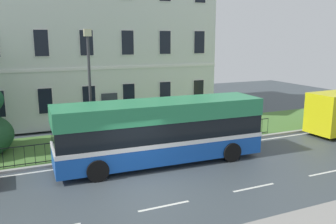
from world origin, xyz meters
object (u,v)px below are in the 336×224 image
object	(u,v)px
georgian_townhouse	(91,29)
single_decker_bus	(161,131)
street_lamp_post	(90,83)
litter_bin	(181,132)

from	to	relation	value
georgian_townhouse	single_decker_bus	world-z (taller)	georgian_townhouse
georgian_townhouse	street_lamp_post	xyz separation A→B (m)	(-2.36, -9.96, -2.95)
georgian_townhouse	single_decker_bus	xyz separation A→B (m)	(0.37, -12.77, -5.10)
single_decker_bus	street_lamp_post	bearing A→B (deg)	136.11
georgian_townhouse	litter_bin	xyz separation A→B (m)	(2.67, -10.28, -6.04)
single_decker_bus	litter_bin	xyz separation A→B (m)	(2.30, 2.49, -0.94)
street_lamp_post	litter_bin	xyz separation A→B (m)	(5.03, -0.33, -3.08)
georgian_townhouse	street_lamp_post	world-z (taller)	georgian_townhouse
single_decker_bus	street_lamp_post	world-z (taller)	street_lamp_post
street_lamp_post	litter_bin	world-z (taller)	street_lamp_post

